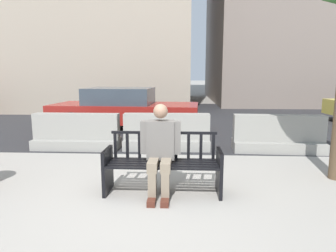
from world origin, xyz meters
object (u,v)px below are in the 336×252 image
Objects in this scene: jersey_barrier_left at (77,134)px; jersey_barrier_right at (278,137)px; jersey_barrier_centre at (167,135)px; street_bench at (163,166)px; seated_person at (160,148)px; car_sedan_mid at (124,109)px.

jersey_barrier_left is 4.66m from jersey_barrier_right.
jersey_barrier_centre is 1.00× the size of jersey_barrier_left.
street_bench is 0.30m from seated_person.
jersey_barrier_left is 2.77m from car_sedan_mid.
jersey_barrier_left is at bearing 130.56° from street_bench.
jersey_barrier_right is (4.66, -0.02, 0.00)m from jersey_barrier_left.
jersey_barrier_left is (-2.17, 2.64, -0.35)m from seated_person.
car_sedan_mid is at bearing 106.35° from seated_person.
jersey_barrier_left is (-2.21, 2.58, -0.06)m from street_bench.
street_bench is 5.50m from car_sedan_mid.
seated_person is at bearing -50.49° from jersey_barrier_left.
street_bench is 3.54m from jersey_barrier_right.
seated_person reaches higher than jersey_barrier_left.
jersey_barrier_centre is at bearing 177.45° from jersey_barrier_right.
seated_person reaches higher than jersey_barrier_right.
seated_person is 0.28× the size of car_sedan_mid.
jersey_barrier_centre is 2.55m from jersey_barrier_right.
seated_person reaches higher than jersey_barrier_centre.
seated_person is 0.65× the size of jersey_barrier_centre.
jersey_barrier_centre is at bearing 91.98° from street_bench.
car_sedan_mid is at bearing 106.86° from street_bench.
seated_person is at bearing -120.74° from street_bench.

